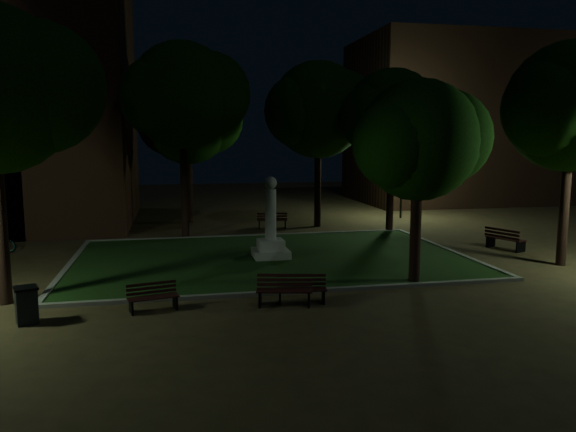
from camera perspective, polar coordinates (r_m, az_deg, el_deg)
name	(u,v)px	position (r m, az deg, el deg)	size (l,w,h in m)	color
ground	(280,270)	(20.44, -0.79, -5.55)	(80.00, 80.00, 0.00)	#473821
lawn	(271,258)	(22.35, -1.76, -4.28)	(15.00, 10.00, 0.08)	#1C3C13
lawn_kerb	(271,257)	(22.34, -1.76, -4.23)	(15.40, 10.40, 0.12)	slate
monument	(271,235)	(22.17, -1.77, -1.96)	(1.40, 1.40, 3.20)	#A5A199
building_far	(463,122)	(45.12, 17.39, 9.13)	(16.00, 10.00, 12.00)	#4E2D1E
tree_north_wl	(184,96)	(27.03, -10.47, 11.95)	(6.10, 4.98, 9.22)	black
tree_north_er	(320,110)	(30.25, 3.31, 10.72)	(6.28, 5.13, 8.81)	black
tree_ne	(394,116)	(28.88, 10.73, 9.92)	(5.82, 4.75, 8.22)	black
tree_east	(574,107)	(23.26, 27.05, 9.86)	(5.85, 4.78, 8.29)	black
tree_se	(421,140)	(18.61, 13.37, 7.49)	(4.79, 3.91, 6.65)	black
tree_nw	(41,103)	(30.00, -23.82, 10.44)	(6.69, 5.46, 9.16)	black
tree_far_north	(190,122)	(32.17, -9.93, 9.44)	(5.86, 4.78, 8.07)	black
lamppost_ne	(402,167)	(34.08, 11.49, 4.94)	(1.18, 0.28, 4.41)	black
bench_near_left	(284,291)	(16.22, -0.37, -7.63)	(1.67, 0.89, 0.87)	black
bench_near_right	(302,290)	(16.51, 1.39, -7.49)	(1.51, 0.74, 0.79)	black
bench_west_near	(153,298)	(16.18, -13.56, -8.08)	(1.46, 0.78, 0.76)	black
bench_right_side	(505,240)	(25.82, 21.14, -2.25)	(1.18, 1.80, 0.94)	black
bench_far_side	(272,221)	(29.75, -1.62, -0.50)	(1.65, 0.78, 0.87)	black
trash_bin	(26,305)	(16.13, -25.03, -8.18)	(0.73, 0.73, 0.97)	black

